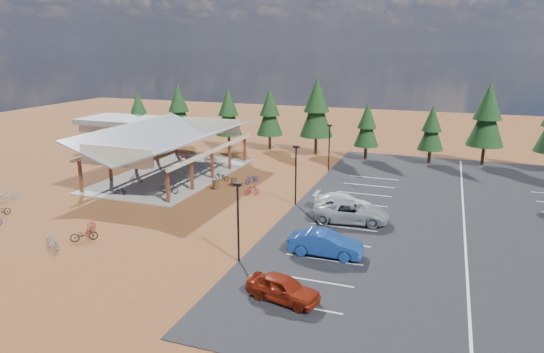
% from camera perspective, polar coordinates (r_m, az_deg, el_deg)
% --- Properties ---
extents(ground, '(140.00, 140.00, 0.00)m').
position_cam_1_polar(ground, '(41.49, -4.68, -3.41)').
color(ground, brown).
rests_on(ground, ground).
extents(asphalt_lot, '(27.00, 44.00, 0.04)m').
position_cam_1_polar(asphalt_lot, '(40.91, 21.64, -4.70)').
color(asphalt_lot, black).
rests_on(asphalt_lot, ground).
extents(concrete_pad, '(10.60, 18.60, 0.10)m').
position_cam_1_polar(concrete_pad, '(51.96, -11.53, 0.20)').
color(concrete_pad, gray).
rests_on(concrete_pad, ground).
extents(bike_pavilion, '(11.65, 19.40, 4.97)m').
position_cam_1_polar(bike_pavilion, '(51.14, -11.75, 4.29)').
color(bike_pavilion, '#522A17').
rests_on(bike_pavilion, concrete_pad).
extents(outbuilding, '(11.00, 7.00, 3.90)m').
position_cam_1_polar(outbuilding, '(68.21, -16.94, 5.07)').
color(outbuilding, '#ADA593').
rests_on(outbuilding, ground).
extents(lamp_post_0, '(0.50, 0.25, 5.14)m').
position_cam_1_polar(lamp_post_0, '(29.96, -4.02, -4.75)').
color(lamp_post_0, black).
rests_on(lamp_post_0, ground).
extents(lamp_post_1, '(0.50, 0.25, 5.14)m').
position_cam_1_polar(lamp_post_1, '(40.72, 2.82, 0.64)').
color(lamp_post_1, black).
rests_on(lamp_post_1, ground).
extents(lamp_post_2, '(0.50, 0.25, 5.14)m').
position_cam_1_polar(lamp_post_2, '(52.03, 6.75, 3.73)').
color(lamp_post_2, black).
rests_on(lamp_post_2, ground).
extents(trash_bin_0, '(0.60, 0.60, 0.90)m').
position_cam_1_polar(trash_bin_0, '(47.05, -4.54, -0.59)').
color(trash_bin_0, '#473319').
rests_on(trash_bin_0, ground).
extents(trash_bin_1, '(0.60, 0.60, 0.90)m').
position_cam_1_polar(trash_bin_1, '(46.11, -6.63, -0.97)').
color(trash_bin_1, '#473319').
rests_on(trash_bin_1, ground).
extents(pine_0, '(2.99, 2.99, 6.96)m').
position_cam_1_polar(pine_0, '(71.83, -15.42, 7.45)').
color(pine_0, '#382314').
rests_on(pine_0, ground).
extents(pine_1, '(3.54, 3.54, 8.25)m').
position_cam_1_polar(pine_1, '(66.99, -10.93, 7.88)').
color(pine_1, '#382314').
rests_on(pine_1, ground).
extents(pine_2, '(3.43, 3.43, 7.99)m').
position_cam_1_polar(pine_2, '(63.28, -5.15, 7.54)').
color(pine_2, '#382314').
rests_on(pine_2, ground).
extents(pine_3, '(3.43, 3.43, 8.00)m').
position_cam_1_polar(pine_3, '(62.96, -0.27, 7.57)').
color(pine_3, '#382314').
rests_on(pine_3, ground).
extents(pine_4, '(4.10, 4.10, 9.55)m').
position_cam_1_polar(pine_4, '(60.07, 5.28, 8.05)').
color(pine_4, '#382314').
rests_on(pine_4, ground).
extents(pine_5, '(2.93, 2.93, 6.82)m').
position_cam_1_polar(pine_5, '(58.25, 11.11, 5.95)').
color(pine_5, '#382314').
rests_on(pine_5, ground).
extents(pine_6, '(2.91, 2.91, 6.77)m').
position_cam_1_polar(pine_6, '(58.09, 18.27, 5.42)').
color(pine_6, '#382314').
rests_on(pine_6, ground).
extents(pine_7, '(4.02, 4.02, 9.37)m').
position_cam_1_polar(pine_7, '(59.16, 24.02, 6.61)').
color(pine_7, '#382314').
rests_on(pine_7, ground).
extents(bike_0, '(1.62, 0.76, 0.82)m').
position_cam_1_polar(bike_0, '(46.16, -17.50, -1.49)').
color(bike_0, black).
rests_on(bike_0, concrete_pad).
extents(bike_1, '(1.51, 0.46, 0.90)m').
position_cam_1_polar(bike_1, '(49.55, -15.68, -0.19)').
color(bike_1, gray).
rests_on(bike_1, concrete_pad).
extents(bike_2, '(1.83, 0.75, 0.94)m').
position_cam_1_polar(bike_2, '(52.26, -12.18, 0.84)').
color(bike_2, '#1F4DA0').
rests_on(bike_2, concrete_pad).
extents(bike_3, '(1.52, 0.89, 0.88)m').
position_cam_1_polar(bike_3, '(58.24, -10.39, 2.36)').
color(bike_3, maroon).
rests_on(bike_3, concrete_pad).
extents(bike_4, '(1.93, 0.79, 0.99)m').
position_cam_1_polar(bike_4, '(45.29, -11.98, -1.31)').
color(bike_4, black).
rests_on(bike_4, concrete_pad).
extents(bike_5, '(1.62, 0.63, 0.95)m').
position_cam_1_polar(bike_5, '(50.34, -10.56, 0.39)').
color(bike_5, gray).
rests_on(bike_5, concrete_pad).
extents(bike_6, '(1.74, 1.08, 0.86)m').
position_cam_1_polar(bike_6, '(52.32, -7.69, 1.02)').
color(bike_6, navy).
rests_on(bike_6, concrete_pad).
extents(bike_7, '(1.57, 0.67, 0.92)m').
position_cam_1_polar(bike_7, '(56.49, -7.27, 2.11)').
color(bike_7, maroon).
rests_on(bike_7, concrete_pad).
extents(bike_8, '(1.09, 1.77, 0.88)m').
position_cam_1_polar(bike_8, '(44.28, -29.36, -3.57)').
color(bike_8, black).
rests_on(bike_8, ground).
extents(bike_9, '(1.05, 1.77, 1.02)m').
position_cam_1_polar(bike_9, '(48.33, -28.57, -1.93)').
color(bike_9, gray).
rests_on(bike_9, ground).
extents(bike_11, '(1.04, 1.87, 1.08)m').
position_cam_1_polar(bike_11, '(37.36, -20.56, -5.60)').
color(bike_11, '#9E3122').
rests_on(bike_11, ground).
extents(bike_12, '(1.79, 1.66, 0.95)m').
position_cam_1_polar(bike_12, '(36.33, -21.25, -6.36)').
color(bike_12, black).
rests_on(bike_12, ground).
extents(bike_13, '(1.75, 0.95, 1.01)m').
position_cam_1_polar(bike_13, '(35.70, -24.43, -7.03)').
color(bike_13, gray).
rests_on(bike_13, ground).
extents(bike_14, '(1.27, 1.98, 0.98)m').
position_cam_1_polar(bike_14, '(47.81, -2.37, -0.25)').
color(bike_14, navy).
rests_on(bike_14, ground).
extents(bike_15, '(1.36, 1.34, 0.90)m').
position_cam_1_polar(bike_15, '(44.06, -2.40, -1.65)').
color(bike_15, maroon).
rests_on(bike_15, ground).
extents(bike_16, '(1.83, 0.98, 0.91)m').
position_cam_1_polar(bike_16, '(49.02, -5.93, 0.03)').
color(bike_16, black).
rests_on(bike_16, ground).
extents(car_0, '(4.31, 2.43, 1.38)m').
position_cam_1_polar(car_0, '(26.33, 1.31, -12.99)').
color(car_0, maroon).
rests_on(car_0, asphalt_lot).
extents(car_1, '(4.80, 1.74, 1.57)m').
position_cam_1_polar(car_1, '(31.67, 6.32, -7.86)').
color(car_1, navy).
rests_on(car_1, asphalt_lot).
extents(car_2, '(6.13, 3.49, 1.61)m').
position_cam_1_polar(car_2, '(37.71, 9.26, -4.12)').
color(car_2, '#969A9E').
rests_on(car_2, asphalt_lot).
extents(car_3, '(4.89, 2.14, 1.40)m').
position_cam_1_polar(car_3, '(40.16, 8.40, -3.04)').
color(car_3, white).
rests_on(car_3, asphalt_lot).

